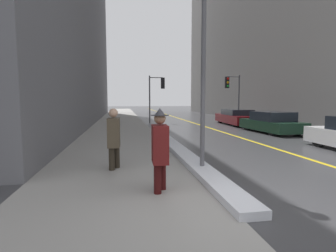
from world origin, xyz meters
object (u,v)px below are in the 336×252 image
(traffic_light_near, at_px, (158,89))
(parked_car_dark_green, at_px, (271,123))
(lamp_post, at_px, (204,46))
(parked_car_maroon, at_px, (236,117))
(pedestrian_trailing, at_px, (114,136))
(traffic_light_far, at_px, (232,88))
(pedestrian_nearside, at_px, (160,147))

(traffic_light_near, distance_m, parked_car_dark_green, 9.86)
(lamp_post, relative_size, traffic_light_near, 1.40)
(parked_car_dark_green, relative_size, parked_car_maroon, 0.86)
(pedestrian_trailing, bearing_deg, traffic_light_far, 147.66)
(pedestrian_trailing, distance_m, parked_car_maroon, 14.80)
(pedestrian_trailing, distance_m, parked_car_dark_green, 11.07)
(traffic_light_far, relative_size, pedestrian_trailing, 2.36)
(traffic_light_near, bearing_deg, pedestrian_nearside, -97.38)
(parked_car_dark_green, distance_m, parked_car_maroon, 5.05)
(parked_car_maroon, bearing_deg, lamp_post, 154.51)
(parked_car_dark_green, bearing_deg, parked_car_maroon, -4.10)
(lamp_post, xyz_separation_m, pedestrian_trailing, (-2.27, 0.64, -2.30))
(pedestrian_nearside, xyz_separation_m, pedestrian_trailing, (-0.96, 1.96, -0.02))
(traffic_light_far, xyz_separation_m, parked_car_dark_green, (-0.19, -6.11, -2.24))
(pedestrian_nearside, bearing_deg, parked_car_dark_green, 140.66)
(traffic_light_far, distance_m, parked_car_dark_green, 6.51)
(traffic_light_near, distance_m, pedestrian_trailing, 15.02)
(traffic_light_near, xyz_separation_m, pedestrian_trailing, (-3.17, -14.56, -1.89))
(parked_car_dark_green, bearing_deg, pedestrian_trailing, 125.24)
(pedestrian_nearside, bearing_deg, parked_car_maroon, 152.48)
(parked_car_maroon, bearing_deg, pedestrian_trailing, 145.55)
(parked_car_dark_green, bearing_deg, traffic_light_near, 33.24)
(pedestrian_trailing, height_order, parked_car_maroon, pedestrian_trailing)
(lamp_post, height_order, pedestrian_nearside, lamp_post)
(traffic_light_near, relative_size, parked_car_dark_green, 0.91)
(traffic_light_near, bearing_deg, parked_car_dark_green, -54.16)
(lamp_post, bearing_deg, traffic_light_near, 86.58)
(lamp_post, distance_m, pedestrian_trailing, 3.30)
(traffic_light_near, bearing_deg, pedestrian_trailing, -102.06)
(lamp_post, bearing_deg, pedestrian_trailing, 164.23)
(lamp_post, bearing_deg, parked_car_maroon, 61.88)
(traffic_light_near, bearing_deg, lamp_post, -93.17)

